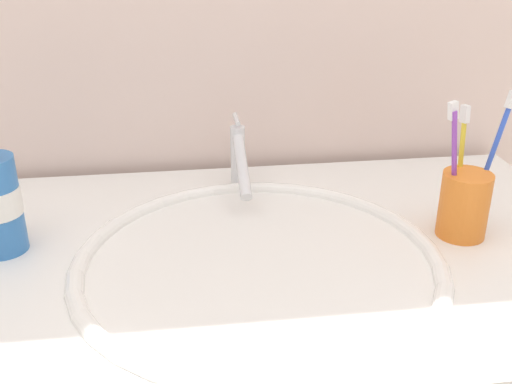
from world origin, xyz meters
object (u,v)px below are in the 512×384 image
(toothbrush_cup, at_px, (463,203))
(toothbrush_purple, at_px, (454,162))
(faucet, at_px, (239,159))
(toothbrush_yellow, at_px, (461,158))
(toothbrush_blue, at_px, (492,153))

(toothbrush_cup, height_order, toothbrush_purple, toothbrush_purple)
(faucet, bearing_deg, toothbrush_yellow, -28.76)
(faucet, bearing_deg, toothbrush_blue, -28.12)
(faucet, relative_size, toothbrush_cup, 1.73)
(toothbrush_cup, xyz_separation_m, toothbrush_purple, (-0.02, -0.01, 0.07))
(toothbrush_purple, height_order, toothbrush_blue, toothbrush_blue)
(faucet, distance_m, toothbrush_cup, 0.35)
(toothbrush_cup, bearing_deg, toothbrush_blue, 13.77)
(toothbrush_cup, bearing_deg, toothbrush_purple, -165.96)
(toothbrush_yellow, bearing_deg, toothbrush_purple, -128.68)
(faucet, relative_size, toothbrush_blue, 0.82)
(toothbrush_purple, distance_m, toothbrush_yellow, 0.04)
(faucet, bearing_deg, toothbrush_purple, -35.45)
(toothbrush_purple, bearing_deg, toothbrush_cup, 14.04)
(faucet, distance_m, toothbrush_blue, 0.38)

